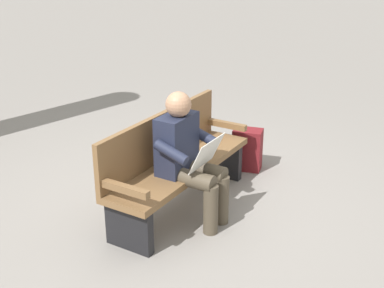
% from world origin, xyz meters
% --- Properties ---
extents(ground_plane, '(40.00, 40.00, 0.00)m').
position_xyz_m(ground_plane, '(0.00, 0.00, 0.00)').
color(ground_plane, gray).
extents(bench_near, '(1.82, 0.57, 0.90)m').
position_xyz_m(bench_near, '(-0.00, -0.07, 0.46)').
color(bench_near, brown).
rests_on(bench_near, ground).
extents(person_seated, '(0.59, 0.59, 1.18)m').
position_xyz_m(person_seated, '(0.16, 0.15, 0.63)').
color(person_seated, '#1E2338').
rests_on(person_seated, ground).
extents(backpack, '(0.30, 0.34, 0.46)m').
position_xyz_m(backpack, '(-1.10, 0.20, 0.22)').
color(backpack, maroon).
rests_on(backpack, ground).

